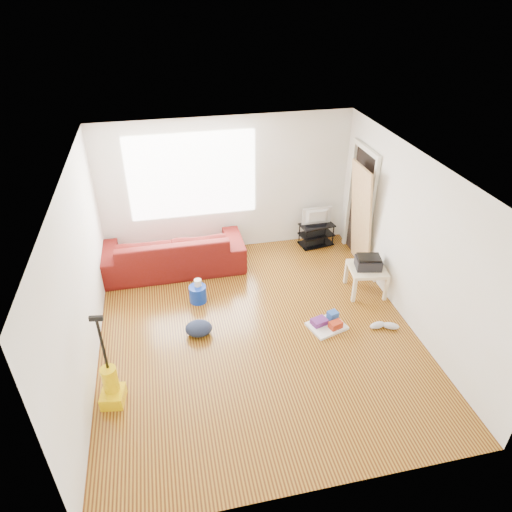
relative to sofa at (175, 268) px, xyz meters
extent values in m
cube|color=#48200C|center=(1.07, -1.95, 0.00)|extent=(4.50, 5.00, 0.01)
cube|color=white|center=(1.07, -1.95, 2.50)|extent=(4.50, 5.00, 0.01)
cube|color=white|center=(1.07, 0.55, 1.25)|extent=(4.50, 0.01, 2.50)
cube|color=white|center=(1.07, -4.45, 1.25)|extent=(4.50, 0.01, 2.50)
cube|color=white|center=(-1.18, -1.95, 1.25)|extent=(0.01, 5.00, 2.50)
cube|color=white|center=(3.32, -1.95, 1.25)|extent=(0.01, 5.00, 2.50)
cube|color=white|center=(0.47, 0.53, 1.50)|extent=(2.20, 0.01, 1.50)
cube|color=white|center=(3.28, -0.70, 1.00)|extent=(0.06, 0.08, 2.00)
cube|color=white|center=(3.28, 0.20, 1.00)|extent=(0.06, 0.08, 2.00)
cube|color=white|center=(3.28, -0.25, 2.04)|extent=(0.06, 0.98, 0.08)
cube|color=black|center=(3.32, -0.25, 1.00)|extent=(0.01, 0.86, 1.98)
imported|color=#540D08|center=(0.00, 0.00, 0.00)|extent=(2.45, 0.96, 0.72)
cube|color=black|center=(2.72, 0.27, 0.03)|extent=(0.68, 0.45, 0.02)
cube|color=black|center=(2.72, 0.27, 0.22)|extent=(0.68, 0.45, 0.02)
cube|color=black|center=(2.72, 0.27, 0.42)|extent=(0.68, 0.45, 0.02)
cylinder|color=black|center=(2.47, 0.08, 0.22)|extent=(0.02, 0.02, 0.43)
cylinder|color=black|center=(2.42, 0.37, 0.22)|extent=(0.02, 0.02, 0.43)
cylinder|color=black|center=(3.03, 0.17, 0.22)|extent=(0.02, 0.02, 0.43)
cylinder|color=black|center=(2.98, 0.46, 0.22)|extent=(0.02, 0.02, 0.43)
imported|color=black|center=(2.72, 0.27, 0.60)|extent=(0.57, 0.07, 0.33)
cube|color=beige|center=(3.02, -1.35, 0.44)|extent=(0.64, 0.64, 0.05)
cube|color=beige|center=(2.73, -1.57, 0.21)|extent=(0.05, 0.05, 0.41)
cube|color=beige|center=(2.81, -1.06, 0.21)|extent=(0.05, 0.05, 0.41)
cube|color=beige|center=(3.24, -1.64, 0.21)|extent=(0.05, 0.05, 0.41)
cube|color=beige|center=(3.32, -1.13, 0.21)|extent=(0.05, 0.05, 0.41)
cube|color=black|center=(3.02, -1.35, 0.55)|extent=(0.45, 0.38, 0.17)
cube|color=black|center=(3.02, -1.35, 0.65)|extent=(0.40, 0.33, 0.04)
cylinder|color=#0C2FA9|center=(0.31, -1.03, 0.00)|extent=(0.34, 0.34, 0.28)
cylinder|color=silver|center=(0.32, -1.00, 0.19)|extent=(0.12, 0.12, 0.11)
cube|color=white|center=(2.11, -2.08, 0.02)|extent=(0.61, 0.54, 0.04)
cube|color=#9D2912|center=(2.21, -2.16, 0.09)|extent=(0.21, 0.17, 0.10)
cube|color=#572068|center=(2.00, -2.03, 0.08)|extent=(0.26, 0.22, 0.08)
cube|color=#21489C|center=(2.23, -1.98, 0.11)|extent=(0.17, 0.16, 0.14)
ellipsoid|color=black|center=(0.23, -1.83, 0.00)|extent=(0.43, 0.36, 0.22)
ellipsoid|color=silver|center=(2.83, -2.26, 0.05)|extent=(0.26, 0.14, 0.10)
ellipsoid|color=silver|center=(3.02, -2.31, 0.05)|extent=(0.27, 0.21, 0.10)
cube|color=#EBBD00|center=(-0.93, -2.84, 0.09)|extent=(0.31, 0.34, 0.17)
cylinder|color=#EBBD00|center=(-0.93, -2.79, 0.34)|extent=(0.19, 0.19, 0.34)
cylinder|color=black|center=(-0.93, -2.76, 0.87)|extent=(0.03, 0.03, 0.72)
cube|color=black|center=(-0.93, -2.76, 1.26)|extent=(0.16, 0.06, 0.06)
cube|color=#AF7B4B|center=(3.20, -0.53, 0.00)|extent=(0.23, 0.75, 1.86)
camera|label=1|loc=(-0.03, -6.93, 4.50)|focal=32.00mm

